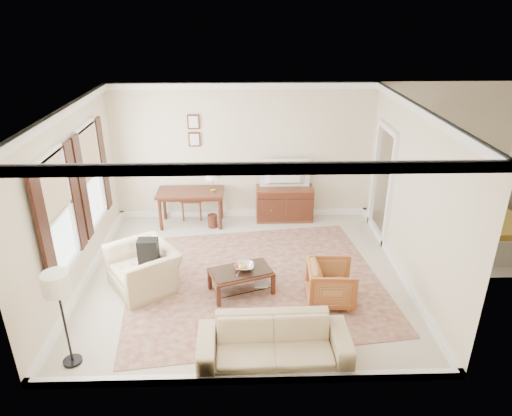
{
  "coord_description": "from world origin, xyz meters",
  "views": [
    {
      "loc": [
        -0.01,
        -6.77,
        4.34
      ],
      "look_at": [
        0.2,
        0.3,
        1.15
      ],
      "focal_mm": 32.0,
      "sensor_mm": 36.0,
      "label": 1
    }
  ],
  "objects_px": {
    "sofa": "(274,336)",
    "club_armchair": "(143,262)",
    "sideboard": "(284,204)",
    "coffee_table": "(241,275)",
    "striped_armchair": "(331,281)",
    "writing_desk": "(191,196)",
    "tv": "(286,165)"
  },
  "relations": [
    {
      "from": "sideboard",
      "to": "striped_armchair",
      "type": "bearing_deg",
      "value": -81.17
    },
    {
      "from": "club_armchair",
      "to": "sideboard",
      "type": "bearing_deg",
      "value": 100.54
    },
    {
      "from": "sideboard",
      "to": "coffee_table",
      "type": "relative_size",
      "value": 1.09
    },
    {
      "from": "striped_armchair",
      "to": "writing_desk",
      "type": "bearing_deg",
      "value": 43.68
    },
    {
      "from": "coffee_table",
      "to": "sofa",
      "type": "relative_size",
      "value": 0.56
    },
    {
      "from": "writing_desk",
      "to": "tv",
      "type": "bearing_deg",
      "value": 4.71
    },
    {
      "from": "sideboard",
      "to": "sofa",
      "type": "distance_m",
      "value": 4.34
    },
    {
      "from": "writing_desk",
      "to": "coffee_table",
      "type": "xyz_separation_m",
      "value": [
        1.05,
        -2.55,
        -0.33
      ]
    },
    {
      "from": "sofa",
      "to": "striped_armchair",
      "type": "bearing_deg",
      "value": 51.59
    },
    {
      "from": "striped_armchair",
      "to": "sofa",
      "type": "bearing_deg",
      "value": 145.58
    },
    {
      "from": "writing_desk",
      "to": "sideboard",
      "type": "xyz_separation_m",
      "value": [
        1.99,
        0.18,
        -0.28
      ]
    },
    {
      "from": "sideboard",
      "to": "striped_armchair",
      "type": "height_order",
      "value": "sideboard"
    },
    {
      "from": "striped_armchair",
      "to": "sofa",
      "type": "relative_size",
      "value": 0.37
    },
    {
      "from": "coffee_table",
      "to": "club_armchair",
      "type": "bearing_deg",
      "value": 172.99
    },
    {
      "from": "club_armchair",
      "to": "coffee_table",
      "type": "bearing_deg",
      "value": 48.54
    },
    {
      "from": "sideboard",
      "to": "coffee_table",
      "type": "height_order",
      "value": "sideboard"
    },
    {
      "from": "coffee_table",
      "to": "sofa",
      "type": "height_order",
      "value": "sofa"
    },
    {
      "from": "tv",
      "to": "striped_armchair",
      "type": "xyz_separation_m",
      "value": [
        0.47,
        -3.01,
        -0.88
      ]
    },
    {
      "from": "writing_desk",
      "to": "club_armchair",
      "type": "xyz_separation_m",
      "value": [
        -0.55,
        -2.35,
        -0.17
      ]
    },
    {
      "from": "coffee_table",
      "to": "sideboard",
      "type": "bearing_deg",
      "value": 71.03
    },
    {
      "from": "coffee_table",
      "to": "club_armchair",
      "type": "height_order",
      "value": "club_armchair"
    },
    {
      "from": "club_armchair",
      "to": "sofa",
      "type": "distance_m",
      "value": 2.7
    },
    {
      "from": "coffee_table",
      "to": "striped_armchair",
      "type": "bearing_deg",
      "value": -11.88
    },
    {
      "from": "coffee_table",
      "to": "club_armchair",
      "type": "distance_m",
      "value": 1.62
    },
    {
      "from": "writing_desk",
      "to": "coffee_table",
      "type": "relative_size",
      "value": 1.25
    },
    {
      "from": "sofa",
      "to": "sideboard",
      "type": "bearing_deg",
      "value": 82.14
    },
    {
      "from": "tv",
      "to": "striped_armchair",
      "type": "bearing_deg",
      "value": 98.89
    },
    {
      "from": "striped_armchair",
      "to": "club_armchair",
      "type": "relative_size",
      "value": 0.67
    },
    {
      "from": "sofa",
      "to": "club_armchair",
      "type": "bearing_deg",
      "value": 137.61
    },
    {
      "from": "writing_desk",
      "to": "tv",
      "type": "xyz_separation_m",
      "value": [
        1.99,
        0.16,
        0.6
      ]
    },
    {
      "from": "club_armchair",
      "to": "tv",
      "type": "bearing_deg",
      "value": 100.31
    },
    {
      "from": "sideboard",
      "to": "sofa",
      "type": "relative_size",
      "value": 0.61
    }
  ]
}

